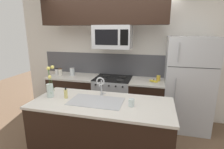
% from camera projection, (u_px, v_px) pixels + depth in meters
% --- Properties ---
extents(ground_plane, '(10.00, 10.00, 0.00)m').
position_uv_depth(ground_plane, '(100.00, 142.00, 3.06)').
color(ground_plane, brown).
extents(rear_partition, '(5.20, 0.10, 2.60)m').
position_uv_depth(rear_partition, '(130.00, 58.00, 3.87)').
color(rear_partition, silver).
rests_on(rear_partition, ground).
extents(splash_band, '(3.52, 0.01, 0.48)m').
position_uv_depth(splash_band, '(116.00, 64.00, 3.93)').
color(splash_band, '#4C4C51').
rests_on(splash_band, rear_partition).
extents(back_counter_left, '(1.07, 0.65, 0.91)m').
position_uv_depth(back_counter_left, '(75.00, 95.00, 4.01)').
color(back_counter_left, black).
rests_on(back_counter_left, ground).
extents(back_counter_right, '(0.70, 0.65, 0.91)m').
position_uv_depth(back_counter_right, '(146.00, 102.00, 3.62)').
color(back_counter_right, black).
rests_on(back_counter_right, ground).
extents(stove_range, '(0.76, 0.64, 0.93)m').
position_uv_depth(stove_range, '(113.00, 98.00, 3.79)').
color(stove_range, '#B7BABF').
rests_on(stove_range, ground).
extents(microwave, '(0.74, 0.40, 0.45)m').
position_uv_depth(microwave, '(113.00, 37.00, 3.45)').
color(microwave, '#B7BABF').
extents(upper_cabinet_band, '(2.47, 0.34, 0.60)m').
position_uv_depth(upper_cabinet_band, '(103.00, 9.00, 3.34)').
color(upper_cabinet_band, black).
extents(refrigerator, '(0.85, 0.74, 1.79)m').
position_uv_depth(refrigerator, '(187.00, 84.00, 3.35)').
color(refrigerator, '#B7BABF').
rests_on(refrigerator, ground).
extents(storage_jar_tall, '(0.08, 0.08, 0.15)m').
position_uv_depth(storage_jar_tall, '(57.00, 71.00, 3.99)').
color(storage_jar_tall, silver).
rests_on(storage_jar_tall, back_counter_left).
extents(storage_jar_medium, '(0.09, 0.09, 0.16)m').
position_uv_depth(storage_jar_medium, '(60.00, 72.00, 3.92)').
color(storage_jar_medium, silver).
rests_on(storage_jar_medium, back_counter_left).
extents(storage_jar_short, '(0.10, 0.10, 0.17)m').
position_uv_depth(storage_jar_short, '(72.00, 72.00, 3.92)').
color(storage_jar_short, silver).
rests_on(storage_jar_short, back_counter_left).
extents(banana_bunch, '(0.19, 0.13, 0.08)m').
position_uv_depth(banana_bunch, '(154.00, 81.00, 3.42)').
color(banana_bunch, yellow).
rests_on(banana_bunch, back_counter_right).
extents(coffee_tin, '(0.08, 0.08, 0.11)m').
position_uv_depth(coffee_tin, '(158.00, 78.00, 3.49)').
color(coffee_tin, gold).
rests_on(coffee_tin, back_counter_right).
extents(island_counter, '(1.99, 0.87, 0.91)m').
position_uv_depth(island_counter, '(102.00, 131.00, 2.58)').
color(island_counter, black).
rests_on(island_counter, ground).
extents(kitchen_sink, '(0.76, 0.44, 0.16)m').
position_uv_depth(kitchen_sink, '(96.00, 106.00, 2.51)').
color(kitchen_sink, '#ADAFB5').
rests_on(kitchen_sink, island_counter).
extents(sink_faucet, '(0.14, 0.14, 0.31)m').
position_uv_depth(sink_faucet, '(101.00, 84.00, 2.65)').
color(sink_faucet, '#B7BABF').
rests_on(sink_faucet, island_counter).
extents(dish_soap_bottle, '(0.06, 0.05, 0.16)m').
position_uv_depth(dish_soap_bottle, '(66.00, 94.00, 2.60)').
color(dish_soap_bottle, '#DBCC75').
rests_on(dish_soap_bottle, island_counter).
extents(drinking_glass, '(0.08, 0.08, 0.10)m').
position_uv_depth(drinking_glass, '(131.00, 103.00, 2.32)').
color(drinking_glass, silver).
rests_on(drinking_glass, island_counter).
extents(flower_vase, '(0.13, 0.18, 0.47)m').
position_uv_depth(flower_vase, '(50.00, 88.00, 2.65)').
color(flower_vase, silver).
rests_on(flower_vase, island_counter).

